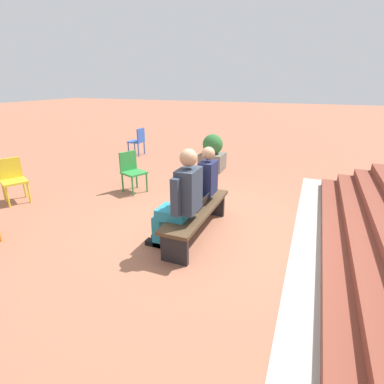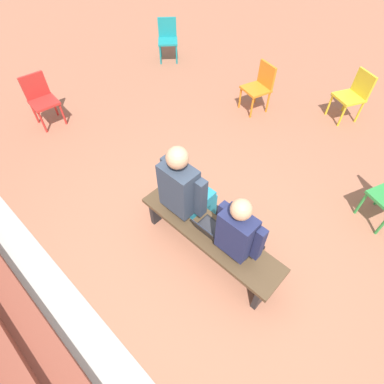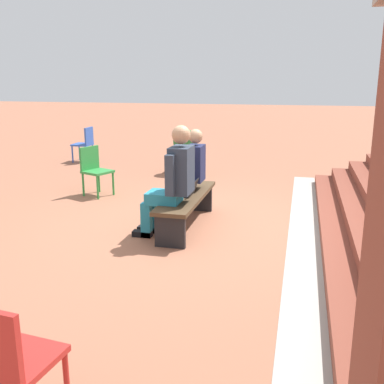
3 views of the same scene
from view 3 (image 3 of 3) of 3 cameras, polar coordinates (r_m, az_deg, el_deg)
name	(u,v)px [view 3 (image 3 of 3)]	position (r m, az deg, el deg)	size (l,w,h in m)	color
ground_plane	(201,225)	(6.24, 1.10, -4.23)	(60.00, 60.00, 0.00)	#9E6047
concrete_strip	(304,236)	(6.00, 14.02, -5.38)	(7.27, 0.40, 0.01)	#A8A399
brick_steps	(384,225)	(6.02, 23.22, -3.85)	(6.47, 1.20, 0.60)	brown
bench	(187,202)	(6.07, -0.68, -1.24)	(1.80, 0.44, 0.45)	#4C3823
person_student	(188,171)	(6.34, -0.46, 2.63)	(0.52, 0.65, 1.30)	#232328
person_adult	(173,179)	(5.60, -2.48, 1.61)	(0.59, 0.75, 1.43)	teal
laptop	(187,191)	(6.03, -0.59, 0.07)	(0.32, 0.29, 0.21)	black
plastic_chair_far_right	(94,168)	(7.92, -12.30, 3.03)	(0.55, 0.55, 0.84)	#2D893D
plastic_chair_mid_courtyard	(7,358)	(2.82, -22.43, -18.96)	(0.46, 0.46, 0.84)	red
plastic_chair_near_bench_left	(85,142)	(11.22, -13.42, 6.18)	(0.42, 0.42, 0.84)	#2D56B7
planter	(185,153)	(9.59, -0.84, 4.98)	(0.60, 0.60, 0.94)	#6B665B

